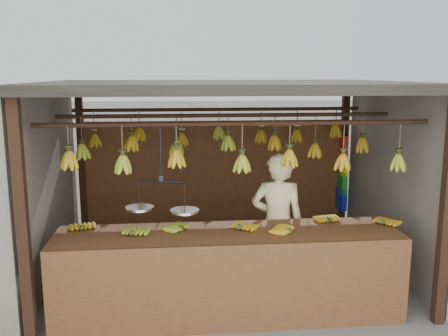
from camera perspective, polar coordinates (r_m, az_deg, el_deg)
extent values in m
plane|color=#5B5B57|center=(6.49, 0.27, -11.85)|extent=(80.00, 80.00, 0.00)
cube|color=black|center=(4.85, -22.03, -6.16)|extent=(0.10, 0.10, 2.30)
cube|color=black|center=(5.35, 24.04, -4.78)|extent=(0.10, 0.10, 2.30)
cube|color=black|center=(7.70, -15.91, 0.29)|extent=(0.10, 0.10, 2.30)
cube|color=black|center=(8.02, 13.48, 0.81)|extent=(0.10, 0.10, 2.30)
cube|color=black|center=(5.99, 0.29, 9.37)|extent=(4.30, 3.30, 0.10)
cylinder|color=black|center=(5.02, 1.49, 5.09)|extent=(4.00, 0.05, 0.05)
cylinder|color=black|center=(6.01, 0.29, 6.03)|extent=(4.00, 0.05, 0.05)
cylinder|color=black|center=(7.00, -0.58, 6.71)|extent=(4.00, 0.05, 0.05)
cube|color=#58321A|center=(7.65, -0.90, -1.27)|extent=(4.00, 0.06, 1.80)
cube|color=#58321A|center=(5.15, 0.50, -7.75)|extent=(3.53, 0.78, 0.08)
cube|color=#58321A|center=(4.94, 1.00, -13.71)|extent=(3.53, 0.04, 0.90)
cube|color=black|center=(5.10, -18.59, -13.98)|extent=(0.07, 0.07, 0.82)
cube|color=black|center=(5.44, 19.08, -12.42)|extent=(0.07, 0.07, 0.82)
cube|color=black|center=(5.71, -17.07, -11.15)|extent=(0.07, 0.07, 0.82)
cube|color=black|center=(6.02, 16.33, -9.97)|extent=(0.07, 0.07, 0.82)
ellipsoid|color=#B78613|center=(5.35, -15.74, -6.68)|extent=(0.24, 0.28, 0.06)
ellipsoid|color=#92A523|center=(5.06, -10.29, -7.45)|extent=(0.23, 0.28, 0.06)
ellipsoid|color=#92A523|center=(5.16, -4.72, -6.93)|extent=(0.30, 0.29, 0.06)
ellipsoid|color=#B78613|center=(5.16, 1.98, -6.91)|extent=(0.29, 0.30, 0.06)
ellipsoid|color=#B78613|center=(5.13, 7.57, -7.12)|extent=(0.30, 0.28, 0.06)
ellipsoid|color=#B78613|center=(5.54, 12.08, -5.90)|extent=(0.22, 0.27, 0.06)
ellipsoid|color=#B78613|center=(5.60, 17.77, -6.02)|extent=(0.30, 0.29, 0.06)
ellipsoid|color=#B78613|center=(5.10, -17.26, 0.83)|extent=(0.16, 0.16, 0.28)
ellipsoid|color=#92A523|center=(5.04, -11.46, 0.38)|extent=(0.16, 0.16, 0.28)
ellipsoid|color=#B78613|center=(5.01, -5.43, 1.07)|extent=(0.16, 0.16, 0.28)
ellipsoid|color=#92A523|center=(5.05, 2.08, 0.51)|extent=(0.16, 0.16, 0.28)
ellipsoid|color=#B78613|center=(5.15, 7.47, 1.09)|extent=(0.16, 0.16, 0.28)
ellipsoid|color=#B78613|center=(5.38, 13.41, 0.66)|extent=(0.16, 0.16, 0.28)
ellipsoid|color=#92A523|center=(5.60, 19.29, 0.60)|extent=(0.16, 0.16, 0.28)
ellipsoid|color=#92A523|center=(6.10, -15.85, 1.80)|extent=(0.16, 0.16, 0.28)
ellipsoid|color=#B78613|center=(6.04, -10.51, 2.75)|extent=(0.16, 0.16, 0.28)
ellipsoid|color=#92A523|center=(6.05, -5.43, 2.28)|extent=(0.16, 0.16, 0.28)
ellipsoid|color=#92A523|center=(6.00, 0.48, 2.87)|extent=(0.16, 0.16, 0.28)
ellipsoid|color=#B78613|center=(6.16, 5.79, 2.86)|extent=(0.16, 0.16, 0.28)
ellipsoid|color=#B78613|center=(6.23, 10.34, 1.99)|extent=(0.16, 0.16, 0.28)
ellipsoid|color=#B78613|center=(6.45, 15.54, 2.52)|extent=(0.16, 0.16, 0.28)
ellipsoid|color=#B78613|center=(7.07, -14.54, 3.03)|extent=(0.16, 0.16, 0.28)
ellipsoid|color=#B78613|center=(6.97, -9.62, 3.79)|extent=(0.16, 0.16, 0.28)
ellipsoid|color=#B78613|center=(7.00, -4.81, 3.23)|extent=(0.16, 0.16, 0.28)
ellipsoid|color=#92A523|center=(7.01, -0.57, 4.02)|extent=(0.16, 0.16, 0.28)
ellipsoid|color=#B78613|center=(7.09, 4.23, 3.61)|extent=(0.16, 0.16, 0.28)
ellipsoid|color=#B78613|center=(7.28, 8.32, 3.65)|extent=(0.16, 0.16, 0.28)
ellipsoid|color=#B78613|center=(7.37, 12.64, 4.14)|extent=(0.16, 0.16, 0.28)
cylinder|color=black|center=(5.02, -7.26, 1.70)|extent=(0.02, 0.02, 0.57)
cylinder|color=black|center=(5.07, -7.18, -1.51)|extent=(0.51, 0.19, 0.02)
cylinder|color=silver|center=(5.23, -9.62, -4.58)|extent=(0.29, 0.29, 0.02)
cylinder|color=silver|center=(5.07, -4.50, -4.97)|extent=(0.29, 0.29, 0.02)
imported|color=beige|center=(5.73, 6.12, -6.36)|extent=(0.65, 0.48, 1.63)
cube|color=red|center=(7.82, 13.50, 2.39)|extent=(0.08, 0.26, 0.34)
cube|color=yellow|center=(7.86, 13.42, 0.44)|extent=(0.08, 0.26, 0.34)
cube|color=#199926|center=(7.92, 13.33, -1.63)|extent=(0.08, 0.26, 0.34)
cube|color=#1426BF|center=(7.98, 13.24, -3.45)|extent=(0.08, 0.26, 0.34)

